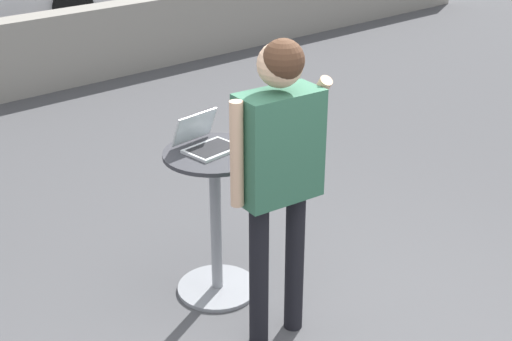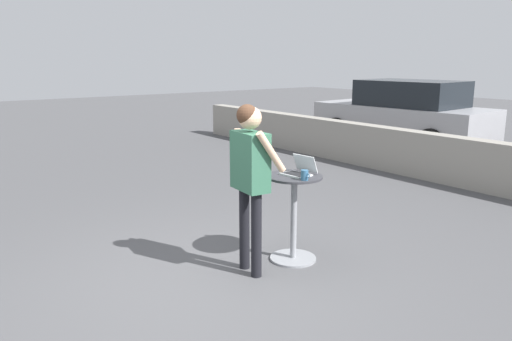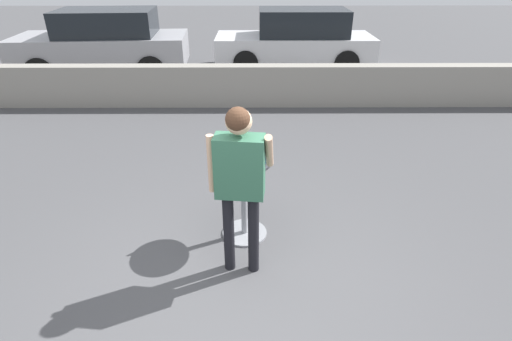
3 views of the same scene
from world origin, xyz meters
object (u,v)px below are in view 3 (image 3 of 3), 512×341
(parked_car_near_street, at_px, (297,39))
(cafe_table, at_px, (244,194))
(laptop, at_px, (243,153))
(coffee_mug, at_px, (265,158))
(standing_person, at_px, (240,172))
(parked_car_further_down, at_px, (104,43))

(parked_car_near_street, bearing_deg, cafe_table, -99.64)
(laptop, bearing_deg, coffee_mug, -29.04)
(coffee_mug, distance_m, standing_person, 0.60)
(cafe_table, xyz_separation_m, standing_person, (-0.02, -0.59, 0.60))
(laptop, distance_m, parked_car_near_street, 7.87)
(standing_person, xyz_separation_m, parked_car_near_street, (1.35, 8.41, -0.34))
(cafe_table, xyz_separation_m, parked_car_further_down, (-3.82, 7.03, 0.31))
(standing_person, bearing_deg, parked_car_further_down, 116.52)
(standing_person, bearing_deg, parked_car_near_street, 80.90)
(standing_person, height_order, parked_car_near_street, standing_person)
(coffee_mug, bearing_deg, standing_person, -114.47)
(cafe_table, height_order, standing_person, standing_person)
(laptop, distance_m, parked_car_further_down, 7.94)
(laptop, relative_size, coffee_mug, 2.80)
(parked_car_near_street, bearing_deg, standing_person, -99.10)
(coffee_mug, xyz_separation_m, parked_car_near_street, (1.11, 7.88, -0.22))
(coffee_mug, xyz_separation_m, standing_person, (-0.24, -0.53, 0.12))
(laptop, xyz_separation_m, parked_car_further_down, (-3.81, 6.96, -0.16))
(laptop, relative_size, parked_car_near_street, 0.08)
(cafe_table, bearing_deg, coffee_mug, -13.99)
(cafe_table, height_order, coffee_mug, coffee_mug)
(parked_car_near_street, bearing_deg, parked_car_further_down, -171.19)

